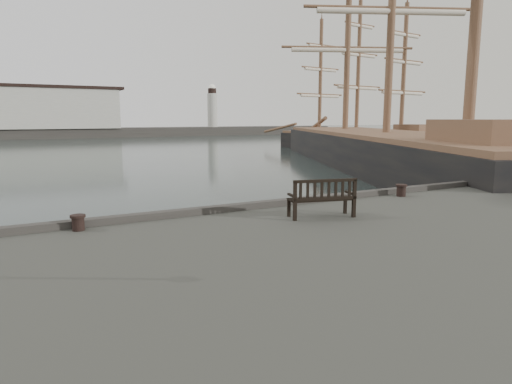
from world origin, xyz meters
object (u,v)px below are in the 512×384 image
tall_ship_main (385,158)px  tall_ship_far (356,146)px  bench (322,205)px  bollard_left (78,223)px  bollard_right (401,190)px

tall_ship_main → tall_ship_far: bearing=80.1°
bench → tall_ship_main: size_ratio=0.04×
bollard_left → tall_ship_main: tall_ship_main is taller
bollard_right → tall_ship_main: tall_ship_main is taller
tall_ship_main → tall_ship_far: tall_ship_main is taller
tall_ship_main → tall_ship_far: size_ratio=1.82×
bench → bollard_right: 4.54m
bench → tall_ship_main: bearing=56.6°
tall_ship_main → bench: bearing=-113.8°
bollard_left → tall_ship_far: size_ratio=0.02×
tall_ship_far → tall_ship_main: bearing=-130.7°
bench → bollard_right: (4.33, 1.36, -0.12)m
bollard_right → tall_ship_far: 43.54m
tall_ship_main → bollard_right: bearing=-109.2°
bench → tall_ship_far: 47.39m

